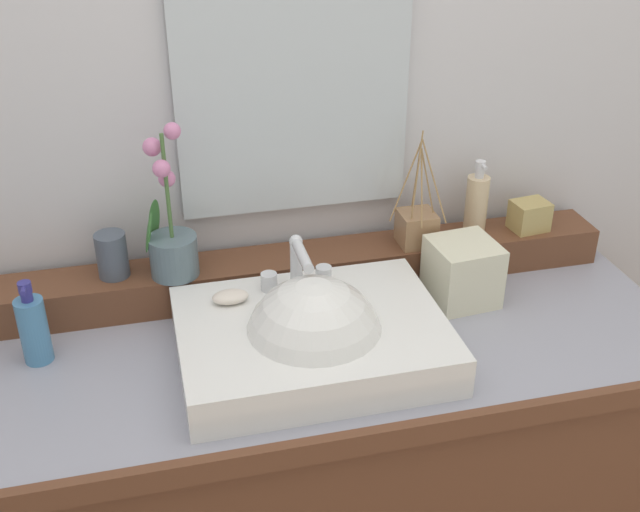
{
  "coord_description": "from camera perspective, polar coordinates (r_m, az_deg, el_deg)",
  "views": [
    {
      "loc": [
        -0.31,
        -1.22,
        1.73
      ],
      "look_at": [
        -0.02,
        -0.02,
        1.04
      ],
      "focal_mm": 44.01,
      "sensor_mm": 36.0,
      "label": 1
    }
  ],
  "objects": [
    {
      "name": "wall_back",
      "position": [
        1.71,
        -2.72,
        11.18
      ],
      "size": [
        3.36,
        0.2,
        2.41
      ],
      "primitive_type": "cube",
      "color": "silver",
      "rests_on": "ground"
    },
    {
      "name": "vanity_cabinet",
      "position": [
        1.81,
        0.41,
        -17.05
      ],
      "size": [
        1.42,
        0.56,
        0.85
      ],
      "color": "brown",
      "rests_on": "ground"
    },
    {
      "name": "back_ledge",
      "position": [
        1.68,
        -1.26,
        -1.02
      ],
      "size": [
        1.34,
        0.12,
        0.08
      ],
      "primitive_type": "cube",
      "color": "brown",
      "rests_on": "vanity_cabinet"
    },
    {
      "name": "sink_basin",
      "position": [
        1.46,
        -0.51,
        -6.26
      ],
      "size": [
        0.49,
        0.37,
        0.28
      ],
      "color": "white",
      "rests_on": "vanity_cabinet"
    },
    {
      "name": "soap_bar",
      "position": [
        1.5,
        -6.53,
        -2.97
      ],
      "size": [
        0.07,
        0.04,
        0.02
      ],
      "primitive_type": "ellipsoid",
      "color": "silver",
      "rests_on": "sink_basin"
    },
    {
      "name": "potted_plant",
      "position": [
        1.58,
        -10.77,
        1.23
      ],
      "size": [
        0.11,
        0.11,
        0.32
      ],
      "color": "slate",
      "rests_on": "back_ledge"
    },
    {
      "name": "soap_dispenser",
      "position": [
        1.76,
        11.32,
        3.87
      ],
      "size": [
        0.05,
        0.05,
        0.17
      ],
      "color": "#D1B78D",
      "rests_on": "back_ledge"
    },
    {
      "name": "tumbler_cup",
      "position": [
        1.61,
        -14.88,
        0.06
      ],
      "size": [
        0.06,
        0.06,
        0.09
      ],
      "primitive_type": "cylinder",
      "color": "#464F5C",
      "rests_on": "back_ledge"
    },
    {
      "name": "reed_diffuser",
      "position": [
        1.7,
        7.04,
        2.12
      ],
      "size": [
        0.11,
        0.09,
        0.26
      ],
      "color": "#946D4A",
      "rests_on": "back_ledge"
    },
    {
      "name": "trinket_box",
      "position": [
        1.81,
        14.99,
        2.85
      ],
      "size": [
        0.08,
        0.07,
        0.07
      ],
      "primitive_type": "cube",
      "rotation": [
        0.0,
        0.0,
        0.12
      ],
      "color": "tan",
      "rests_on": "back_ledge"
    },
    {
      "name": "lotion_bottle",
      "position": [
        1.53,
        -20.11,
        -4.97
      ],
      "size": [
        0.05,
        0.06,
        0.17
      ],
      "color": "teal",
      "rests_on": "vanity_cabinet"
    },
    {
      "name": "tissue_box",
      "position": [
        1.65,
        10.32,
        -1.13
      ],
      "size": [
        0.14,
        0.14,
        0.13
      ],
      "primitive_type": "cube",
      "rotation": [
        0.0,
        0.0,
        0.09
      ],
      "color": "beige",
      "rests_on": "vanity_cabinet"
    },
    {
      "name": "mirror",
      "position": [
        1.6,
        -2.07,
        11.48
      ],
      "size": [
        0.48,
        0.02,
        0.48
      ],
      "primitive_type": "cube",
      "color": "silver"
    }
  ]
}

